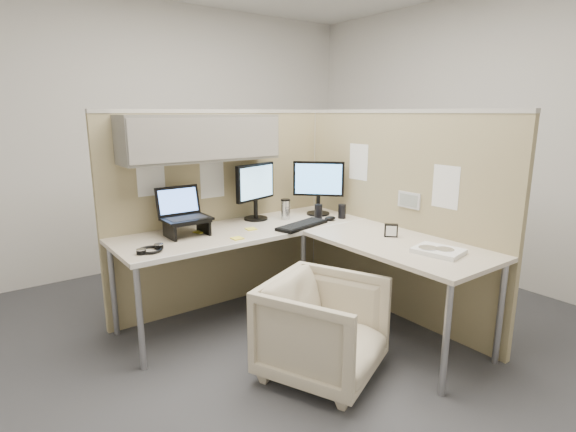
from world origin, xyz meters
TOP-DOWN VIEW (x-y plane):
  - ground at (0.00, 0.00)m, footprint 4.50×4.50m
  - partition_back at (-0.22, 0.83)m, footprint 2.00×0.36m
  - partition_right at (0.90, -0.07)m, footprint 0.07×2.03m
  - desk at (0.12, 0.13)m, footprint 2.00×1.98m
  - office_chair at (-0.16, -0.47)m, footprint 0.86×0.83m
  - monitor_left at (0.12, 0.73)m, footprint 0.43×0.20m
  - monitor_right at (0.66, 0.56)m, footprint 0.33×0.34m
  - laptop_station at (-0.56, 0.62)m, footprint 0.33×0.29m
  - keyboard at (0.28, 0.30)m, footprint 0.50×0.27m
  - mouse at (0.59, 0.33)m, footprint 0.11×0.07m
  - travel_mug at (0.32, 0.59)m, footprint 0.08×0.08m
  - soda_can_green at (0.73, 0.33)m, footprint 0.07×0.07m
  - soda_can_silver at (0.56, 0.45)m, footprint 0.07×0.07m
  - sticky_note_a at (-0.31, 0.30)m, footprint 0.08×0.08m
  - sticky_note_d at (-0.09, 0.47)m, footprint 0.09×0.09m
  - sticky_note_c at (-0.44, 0.62)m, footprint 0.10×0.10m
  - headphones at (-0.91, 0.38)m, footprint 0.20×0.20m
  - paper_stack at (0.55, -0.75)m, footprint 0.28×0.33m
  - desk_clock at (0.61, -0.31)m, footprint 0.09×0.09m

SIDE VIEW (x-z plane):
  - ground at x=0.00m, z-range 0.00..0.00m
  - office_chair at x=-0.16m, z-range 0.00..0.68m
  - desk at x=0.12m, z-range 0.32..1.05m
  - sticky_note_a at x=-0.31m, z-range 0.73..0.74m
  - sticky_note_d at x=-0.09m, z-range 0.73..0.74m
  - sticky_note_c at x=-0.44m, z-range 0.73..0.74m
  - keyboard at x=0.28m, z-range 0.73..0.75m
  - headphones at x=-0.91m, z-range 0.73..0.76m
  - paper_stack at x=0.55m, z-range 0.73..0.76m
  - mouse at x=0.59m, z-range 0.73..0.77m
  - desk_clock at x=0.61m, z-range 0.73..0.82m
  - soda_can_green at x=0.73m, z-range 0.73..0.85m
  - soda_can_silver at x=0.56m, z-range 0.73..0.85m
  - travel_mug at x=0.32m, z-range 0.73..0.90m
  - partition_right at x=0.90m, z-range 0.00..1.63m
  - laptop_station at x=-0.56m, z-range 0.69..1.04m
  - monitor_left at x=0.12m, z-range 0.77..1.24m
  - monitor_right at x=0.66m, z-range 0.77..1.24m
  - partition_back at x=-0.22m, z-range 0.28..1.91m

